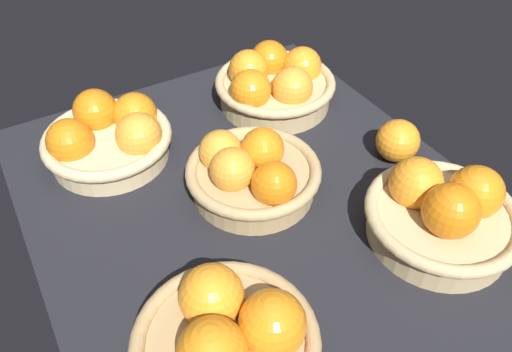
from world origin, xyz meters
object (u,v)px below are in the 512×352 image
Objects in this scene: basket_far_right at (443,213)px; basket_center at (251,172)px; basket_near_right at (228,340)px; loose_orange_front_gap at (398,141)px; basket_near_left at (109,136)px; basket_far_left at (274,83)px.

basket_center is at bearing -138.69° from basket_far_right.
basket_far_right reaches higher than basket_near_right.
basket_near_right reaches higher than loose_orange_front_gap.
basket_near_left is at bearing -121.31° from loose_orange_front_gap.
basket_near_left is at bearing -139.86° from basket_far_right.
basket_center is at bearing 38.85° from basket_near_left.
basket_far_right reaches higher than basket_center.
basket_center is (-25.20, 17.84, -0.34)cm from basket_near_right.
basket_center is 2.89× the size of loose_orange_front_gap.
basket_near_right is 0.93× the size of basket_far_left.
loose_orange_front_gap is at bearing 20.31° from basket_far_left.
basket_center is 0.98× the size of basket_near_left.
basket_far_left is 3.14× the size of loose_orange_front_gap.
basket_far_left is at bearing 140.06° from basket_center.
basket_near_left is 35.03cm from basket_far_left.
basket_near_left is at bearing -141.15° from basket_center.
basket_near_right is at bearing -37.48° from basket_far_left.
basket_far_right is 0.95× the size of basket_far_left.
basket_far_right is 44.30cm from basket_far_left.
basket_far_right is 58.66cm from basket_near_left.
basket_far_left reaches higher than basket_center.
basket_center is at bearing -39.94° from basket_far_left.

